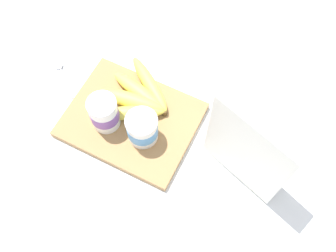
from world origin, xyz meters
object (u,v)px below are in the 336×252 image
object	(u,v)px
cutting_board	(131,120)
banana_bunch	(137,97)
cereal_box	(252,147)
yogurt_cup_back	(104,113)
yogurt_cup_front	(142,128)
spoon	(61,72)

from	to	relation	value
cutting_board	banana_bunch	size ratio (longest dim) A/B	1.46
cereal_box	yogurt_cup_back	bearing A→B (deg)	-154.10
cutting_board	yogurt_cup_front	size ratio (longest dim) A/B	3.80
cereal_box	spoon	size ratio (longest dim) A/B	2.23
cereal_box	yogurt_cup_front	xyz separation A→B (m)	(0.24, 0.04, -0.07)
yogurt_cup_back	banana_bunch	distance (m)	0.10
cereal_box	banana_bunch	distance (m)	0.32
cutting_board	spoon	world-z (taller)	cutting_board
cutting_board	banana_bunch	distance (m)	0.06
yogurt_cup_back	spoon	size ratio (longest dim) A/B	0.83
cutting_board	yogurt_cup_back	distance (m)	0.08
yogurt_cup_front	yogurt_cup_back	world-z (taller)	yogurt_cup_back
cereal_box	banana_bunch	size ratio (longest dim) A/B	1.18
cereal_box	yogurt_cup_back	world-z (taller)	cereal_box
yogurt_cup_back	spoon	bearing A→B (deg)	-22.62
yogurt_cup_front	banana_bunch	world-z (taller)	yogurt_cup_front
banana_bunch	cereal_box	bearing A→B (deg)	172.44
yogurt_cup_back	spoon	distance (m)	0.22
yogurt_cup_front	banana_bunch	size ratio (longest dim) A/B	0.38
yogurt_cup_front	banana_bunch	xyz separation A→B (m)	(0.06, -0.08, -0.02)
yogurt_cup_front	yogurt_cup_back	size ratio (longest dim) A/B	0.88
cereal_box	spoon	world-z (taller)	cereal_box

